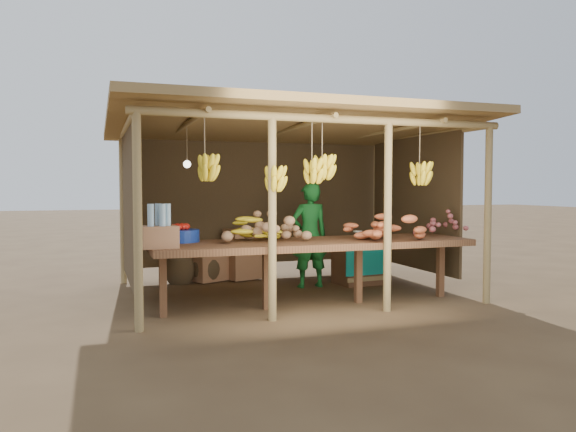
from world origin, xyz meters
name	(u,v)px	position (x,y,z in m)	size (l,w,h in m)	color
ground	(288,292)	(0.00, 0.00, 0.00)	(60.00, 60.00, 0.00)	brown
stall_structure	(289,153)	(-0.03, -0.15, 1.90)	(4.70, 3.50, 2.43)	#9B8050
counter	(314,246)	(0.00, -0.95, 0.74)	(3.90, 1.05, 0.80)	brown
potato_heap	(266,226)	(-0.58, -0.88, 0.99)	(1.11, 0.67, 0.37)	#966F4D
sweet_potato_heap	(385,225)	(0.83, -1.19, 0.98)	(1.13, 0.68, 0.36)	#B1532D
onion_heap	(444,222)	(1.90, -0.87, 0.98)	(0.79, 0.47, 0.36)	#AD5456
banana_pile	(252,226)	(-0.70, -0.70, 0.98)	(0.66, 0.40, 0.35)	yellow
tomato_basin	(182,234)	(-1.53, -0.60, 0.89)	(0.41, 0.41, 0.22)	navy
bottle_box	(159,231)	(-1.86, -1.17, 0.98)	(0.40, 0.33, 0.47)	#9B6745
vendor	(309,235)	(0.42, 0.26, 0.75)	(0.55, 0.36, 1.51)	#176826
tarp_crate	(358,262)	(1.20, 0.28, 0.33)	(0.74, 0.66, 0.81)	brown
carton_stack	(231,258)	(-0.51, 1.20, 0.34)	(1.13, 0.53, 0.78)	#9B6745
burlap_sacks	(193,266)	(-1.11, 1.18, 0.26)	(0.84, 0.44, 0.59)	#4C3A23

